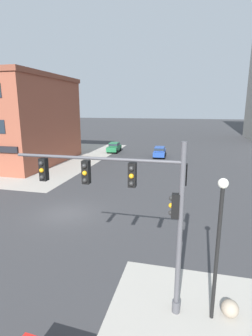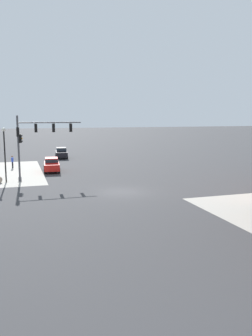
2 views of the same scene
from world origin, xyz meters
name	(u,v)px [view 2 (image 2 of 2)]	position (x,y,z in m)	size (l,w,h in m)	color
ground_plane	(122,192)	(0.00, 0.00, 0.00)	(320.00, 320.00, 0.00)	#38383A
traffic_signal_main	(33,138)	(7.20, -7.73, 4.47)	(6.63, 2.09, 6.78)	#4C4C51
pedestrian_at_curb	(12,161)	(9.45, -17.73, 0.94)	(0.30, 0.53, 1.64)	black
street_lamp_corner_near	(5,148)	(10.00, -7.87, 3.48)	(0.36, 0.36, 5.57)	black
car_main_southbound_far	(61,152)	(2.06, -26.63, 0.92)	(2.17, 4.53, 1.68)	black
car_cross_eastbound	(52,164)	(4.87, -13.41, 0.92)	(2.13, 4.52, 1.68)	red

